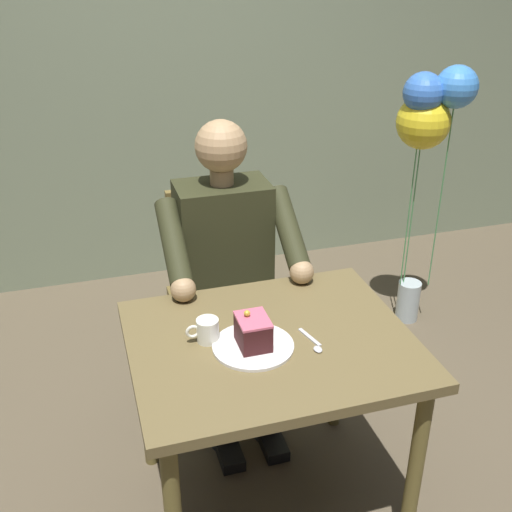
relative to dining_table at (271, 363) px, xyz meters
name	(u,v)px	position (x,y,z in m)	size (l,w,h in m)	color
ground_plane	(269,498)	(0.00, 0.00, -0.61)	(14.00, 14.00, 0.00)	brown
cafe_rear_panel	(159,11)	(0.00, -1.93, 0.89)	(6.40, 0.12, 3.00)	gray
dining_table	(271,363)	(0.00, 0.00, 0.00)	(0.89, 0.74, 0.71)	brown
chair	(220,286)	(0.00, -0.71, -0.10)	(0.42, 0.42, 0.92)	brown
seated_person	(229,274)	(0.00, -0.54, 0.05)	(0.53, 0.58, 1.25)	#2F301B
dessert_plate	(253,346)	(0.07, 0.03, 0.10)	(0.25, 0.25, 0.01)	white
cake_slice	(253,331)	(0.07, 0.03, 0.15)	(0.10, 0.12, 0.12)	#3D1719
coffee_cup	(207,330)	(0.20, -0.05, 0.14)	(0.11, 0.07, 0.08)	white
dessert_spoon	(314,344)	(-0.12, 0.07, 0.10)	(0.04, 0.14, 0.01)	silver
balloon_display	(429,129)	(-1.08, -0.95, 0.44)	(0.34, 0.28, 1.34)	#B2C1C6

